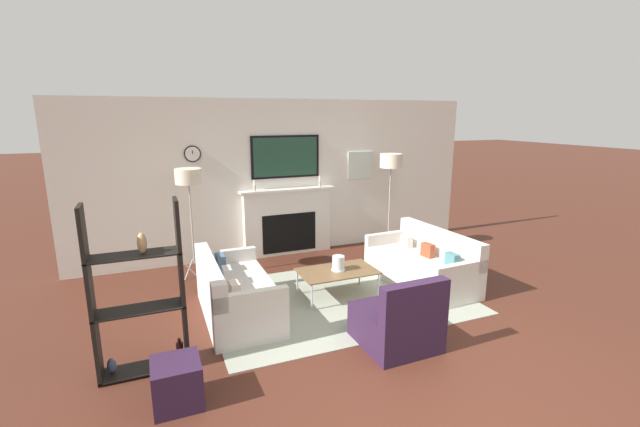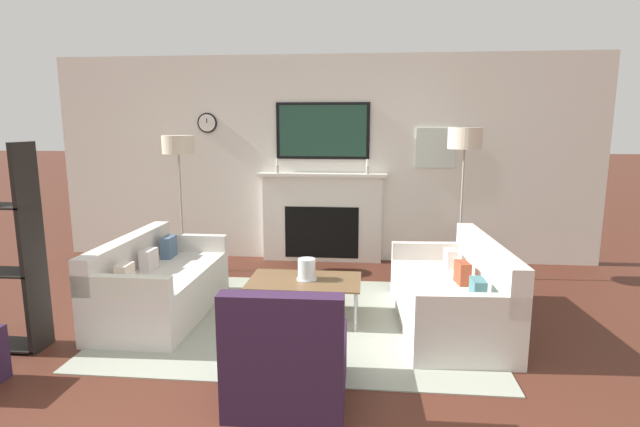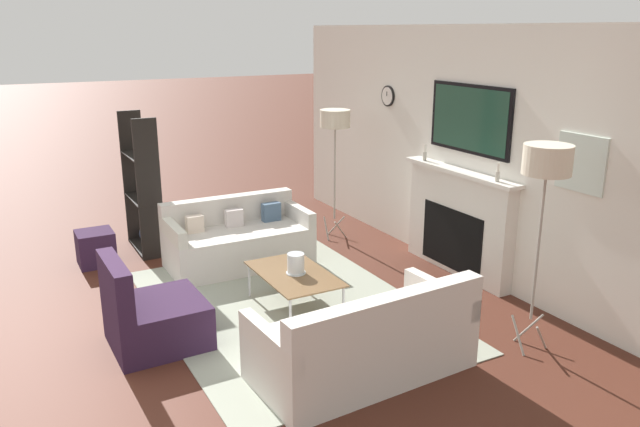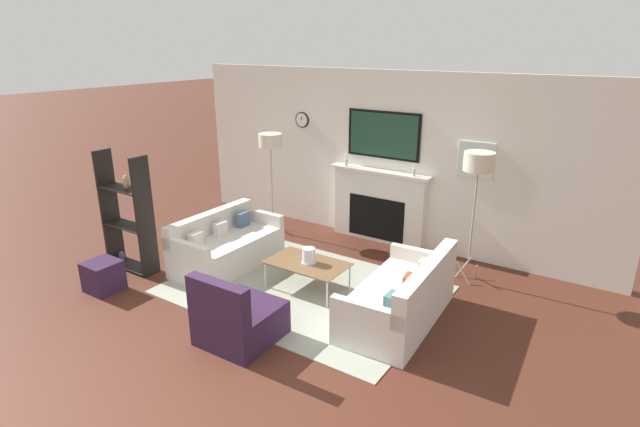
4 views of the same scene
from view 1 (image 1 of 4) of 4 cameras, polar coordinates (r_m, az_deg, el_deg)
The scene contains 12 objects.
ground_plane at distance 4.15m, azimuth 17.68°, elevation -23.70°, with size 60.00×60.00×0.00m, color #492318.
fireplace_wall at distance 7.55m, azimuth -4.59°, elevation 3.76°, with size 7.20×0.28×2.70m.
area_rug at distance 5.93m, azimuth 2.23°, elevation -11.19°, with size 3.37×2.41×0.01m.
couch_left at distance 5.44m, azimuth -11.28°, elevation -10.57°, with size 0.82×1.61×0.76m.
couch_right at distance 6.50m, azimuth 13.54°, elevation -6.78°, with size 0.94×1.77×0.79m.
armchair at distance 4.79m, azimuth 10.35°, elevation -14.18°, with size 0.77×0.80×0.83m.
coffee_table at distance 5.85m, azimuth 2.35°, elevation -7.81°, with size 1.05×0.63×0.38m.
hurricane_candle at distance 5.83m, azimuth 2.46°, elevation -6.73°, with size 0.19×0.19×0.20m.
floor_lamp_left at distance 6.48m, azimuth -17.13°, elevation 4.50°, with size 0.38×0.38×1.69m.
floor_lamp_right at distance 7.56m, azimuth 9.45°, elevation 6.72°, with size 0.39×0.39×1.78m.
shelf_unit at distance 4.42m, azimuth -23.01°, elevation -10.13°, with size 0.83×0.28×1.69m.
ottoman at distance 4.12m, azimuth -18.54°, elevation -20.64°, with size 0.41×0.41×0.40m.
Camera 1 is at (-2.26, -2.47, 2.45)m, focal length 24.00 mm.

